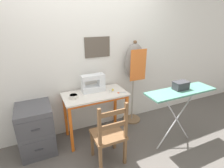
# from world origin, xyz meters

# --- Properties ---
(ground_plane) EXTENTS (14.00, 14.00, 0.00)m
(ground_plane) POSITION_xyz_m (0.00, 0.00, 0.00)
(ground_plane) COLOR #5B5651
(wall_back) EXTENTS (10.00, 0.07, 2.55)m
(wall_back) POSITION_xyz_m (0.00, 0.56, 1.28)
(wall_back) COLOR silver
(wall_back) RESTS_ON ground_plane
(sewing_table) EXTENTS (0.96, 0.49, 0.75)m
(sewing_table) POSITION_xyz_m (0.00, 0.23, 0.64)
(sewing_table) COLOR silver
(sewing_table) RESTS_ON ground_plane
(sewing_machine) EXTENTS (0.37, 0.17, 0.29)m
(sewing_machine) POSITION_xyz_m (0.03, 0.36, 0.88)
(sewing_machine) COLOR white
(sewing_machine) RESTS_ON sewing_table
(fabric_bowl) EXTENTS (0.14, 0.14, 0.05)m
(fabric_bowl) POSITION_xyz_m (-0.33, 0.22, 0.78)
(fabric_bowl) COLOR silver
(fabric_bowl) RESTS_ON sewing_table
(scissors) EXTENTS (0.13, 0.07, 0.01)m
(scissors) POSITION_xyz_m (0.36, 0.11, 0.76)
(scissors) COLOR silver
(scissors) RESTS_ON sewing_table
(thread_spool_near_machine) EXTENTS (0.04, 0.04, 0.04)m
(thread_spool_near_machine) POSITION_xyz_m (0.23, 0.21, 0.77)
(thread_spool_near_machine) COLOR silver
(thread_spool_near_machine) RESTS_ON sewing_table
(thread_spool_mid_table) EXTENTS (0.03, 0.03, 0.04)m
(thread_spool_mid_table) POSITION_xyz_m (0.29, 0.23, 0.77)
(thread_spool_mid_table) COLOR yellow
(thread_spool_mid_table) RESTS_ON sewing_table
(wooden_chair) EXTENTS (0.40, 0.38, 0.91)m
(wooden_chair) POSITION_xyz_m (-0.03, -0.34, 0.42)
(wooden_chair) COLOR brown
(wooden_chair) RESTS_ON ground_plane
(filing_cabinet) EXTENTS (0.46, 0.52, 0.71)m
(filing_cabinet) POSITION_xyz_m (-0.88, 0.28, 0.35)
(filing_cabinet) COLOR #4C4C51
(filing_cabinet) RESTS_ON ground_plane
(dress_form) EXTENTS (0.34, 0.32, 1.48)m
(dress_form) POSITION_xyz_m (0.76, 0.40, 1.06)
(dress_form) COLOR #846647
(dress_form) RESTS_ON ground_plane
(ironing_board) EXTENTS (1.02, 0.30, 0.90)m
(ironing_board) POSITION_xyz_m (1.01, -0.43, 0.83)
(ironing_board) COLOR #518E7A
(ironing_board) RESTS_ON ground_plane
(storage_box) EXTENTS (0.22, 0.13, 0.11)m
(storage_box) POSITION_xyz_m (1.03, -0.40, 0.95)
(storage_box) COLOR #333338
(storage_box) RESTS_ON ironing_board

